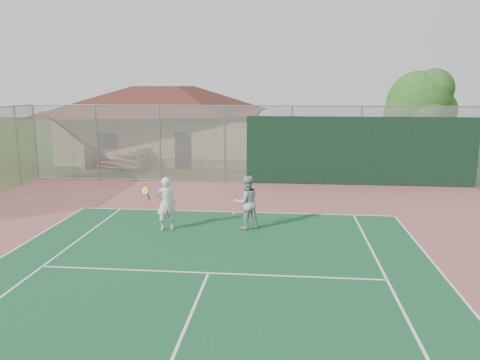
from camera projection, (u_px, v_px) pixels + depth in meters
name	position (u px, v px, depth m)	size (l,w,h in m)	color
back_fence	(294.00, 147.00, 20.82)	(20.08, 0.11, 3.53)	gray
clubhouse	(166.00, 115.00, 28.32)	(12.02, 8.06, 5.17)	tan
bleachers	(121.00, 157.00, 25.18)	(3.52, 2.64, 1.12)	#B8402A
tree	(421.00, 105.00, 23.22)	(3.73, 3.54, 5.21)	#372714
player_white_front	(166.00, 204.00, 14.23)	(1.08, 0.74, 1.64)	silver
player_grey_back	(247.00, 203.00, 14.35)	(1.00, 0.93, 1.66)	#ADAFB2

